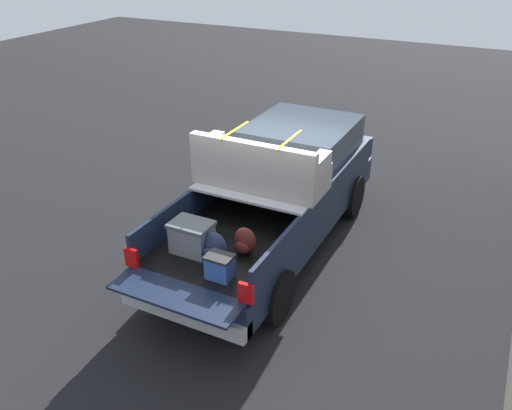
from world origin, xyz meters
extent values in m
plane|color=black|center=(0.00, 0.00, 0.00)|extent=(40.00, 40.00, 0.00)
cube|color=#162138|center=(0.00, 0.00, 0.62)|extent=(5.50, 1.92, 0.47)
cube|color=black|center=(-1.20, 0.00, 0.87)|extent=(2.80, 1.80, 0.04)
cube|color=#162138|center=(-1.20, 0.93, 1.10)|extent=(2.80, 0.06, 0.50)
cube|color=#162138|center=(-1.20, -0.93, 1.10)|extent=(2.80, 0.06, 0.50)
cube|color=#162138|center=(0.17, 0.00, 1.10)|extent=(0.06, 1.80, 0.50)
cube|color=#162138|center=(-2.88, 0.00, 0.87)|extent=(0.55, 1.80, 0.04)
cube|color=#B2B2B7|center=(-0.43, 0.00, 1.37)|extent=(1.25, 1.92, 0.04)
cube|color=#162138|center=(1.35, 0.00, 1.10)|extent=(2.30, 1.92, 0.50)
cube|color=#2D3842|center=(1.25, 0.00, 1.62)|extent=(1.94, 1.76, 0.55)
cube|color=#162138|center=(2.70, 0.00, 1.04)|extent=(0.40, 1.82, 0.38)
cube|color=#B2B2B7|center=(-2.72, 0.00, 0.50)|extent=(0.24, 1.92, 0.24)
cube|color=red|center=(-2.62, 0.88, 1.03)|extent=(0.06, 0.20, 0.28)
cube|color=red|center=(-2.62, -0.88, 1.03)|extent=(0.06, 0.20, 0.28)
cylinder|color=black|center=(1.75, 0.88, 0.40)|extent=(0.80, 0.30, 0.80)
cylinder|color=black|center=(1.75, -0.88, 0.40)|extent=(0.80, 0.30, 0.80)
cylinder|color=black|center=(-1.75, 0.88, 0.40)|extent=(0.80, 0.30, 0.80)
cylinder|color=black|center=(-1.75, -0.88, 0.40)|extent=(0.80, 0.30, 0.80)
cube|color=slate|center=(-1.92, 0.35, 1.10)|extent=(0.40, 0.55, 0.41)
cube|color=#505359|center=(-1.92, 0.35, 1.33)|extent=(0.44, 0.59, 0.05)
ellipsoid|color=#283351|center=(-1.96, -0.04, 1.11)|extent=(0.20, 0.37, 0.43)
ellipsoid|color=#283351|center=(-2.07, -0.04, 1.04)|extent=(0.09, 0.26, 0.19)
ellipsoid|color=maroon|center=(-1.63, -0.35, 1.10)|extent=(0.20, 0.33, 0.41)
ellipsoid|color=maroon|center=(-1.74, -0.35, 1.03)|extent=(0.09, 0.23, 0.18)
cube|color=#3359B2|center=(-2.30, -0.32, 1.04)|extent=(0.26, 0.34, 0.30)
cube|color=#262628|center=(-2.30, -0.32, 1.21)|extent=(0.28, 0.36, 0.04)
cube|color=#9E9993|center=(-0.43, 0.00, 1.60)|extent=(0.81, 2.07, 0.42)
cube|color=#9E9993|center=(-0.75, 0.00, 2.01)|extent=(0.16, 2.07, 0.40)
cube|color=#9E9993|center=(-0.38, 0.93, 1.92)|extent=(0.57, 0.20, 0.22)
cube|color=#9E9993|center=(-0.38, -0.93, 1.92)|extent=(0.57, 0.20, 0.22)
cube|color=yellow|center=(-0.43, 0.47, 2.22)|extent=(0.91, 0.03, 0.02)
cube|color=yellow|center=(-0.43, -0.47, 2.22)|extent=(0.91, 0.03, 0.02)
camera|label=1|loc=(-7.27, -3.36, 5.03)|focal=37.31mm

